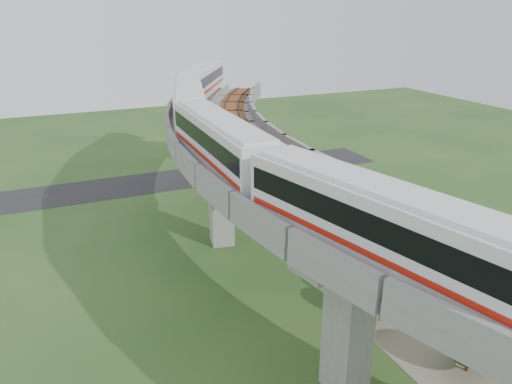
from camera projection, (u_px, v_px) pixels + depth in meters
ground at (258, 300)px, 38.04m from camera, size 160.00×160.00×0.00m
dirt_lot at (421, 274)px, 41.60m from camera, size 18.00×26.00×0.04m
asphalt_road at (163, 181)px, 63.74m from camera, size 60.00×8.00×0.03m
viaduct at (306, 181)px, 36.31m from camera, size 19.58×73.98×11.40m
metro_train at (229, 119)px, 40.90m from camera, size 14.78×60.75×3.64m
fence at (365, 266)px, 41.46m from camera, size 3.87×38.73×1.50m
tree_0 at (272, 174)px, 59.63m from camera, size 3.16×3.16×3.48m
tree_1 at (275, 195)px, 54.41m from camera, size 2.46×2.46×2.72m
tree_2 at (277, 202)px, 50.60m from camera, size 2.44×2.44×3.42m
tree_3 at (311, 236)px, 44.73m from camera, size 2.26×2.26×2.60m
tree_4 at (355, 276)px, 38.17m from camera, size 2.34×2.34×2.61m
tree_5 at (383, 291)px, 34.67m from camera, size 2.78×2.78×3.63m
tree_6 at (471, 344)px, 29.91m from camera, size 3.13×3.13×3.35m
car_white at (403, 292)px, 37.98m from camera, size 3.23×3.33×1.13m
car_red at (443, 247)px, 44.99m from camera, size 3.16×3.69×1.20m
car_dark at (387, 254)px, 43.57m from camera, size 4.50×1.96×1.29m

